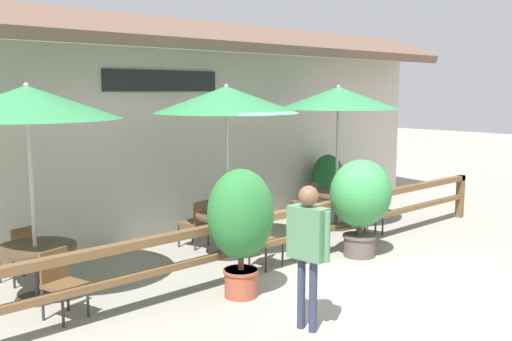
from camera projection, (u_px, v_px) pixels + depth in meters
ground_plane at (353, 279)px, 8.62m from camera, size 60.00×60.00×0.00m
building_facade at (191, 124)px, 11.32m from camera, size 14.28×1.49×4.23m
patio_railing at (303, 222)px, 9.29m from camera, size 10.40×0.14×0.95m
patio_umbrella_near at (27, 103)px, 7.40m from camera, size 2.42×2.42×2.93m
dining_table_near at (36, 257)px, 7.69m from camera, size 1.08×1.08×0.75m
chair_near_streetside at (61, 280)px, 7.09m from camera, size 0.51×0.51×0.86m
chair_near_wallside at (20, 251)px, 8.37m from camera, size 0.50×0.50×0.86m
patio_umbrella_middle at (226, 100)px, 9.42m from camera, size 2.42×2.42×2.93m
dining_table_middle at (227, 222)px, 9.71m from camera, size 1.08×1.08×0.75m
chair_middle_streetside at (263, 237)px, 9.17m from camera, size 0.43×0.43×0.86m
chair_middle_wallside at (196, 221)px, 10.30m from camera, size 0.51×0.51×0.86m
patio_umbrella_far at (338, 98)px, 11.41m from camera, size 2.42×2.42×2.93m
dining_table_far at (336, 199)px, 11.70m from camera, size 1.08×1.08×0.75m
chair_far_streetside at (367, 211)px, 11.13m from camera, size 0.51×0.51×0.86m
chair_far_wallside at (307, 200)px, 12.27m from camera, size 0.45×0.45×0.86m
potted_plant_tall_tropical at (361, 198)px, 9.67m from camera, size 1.11×1.00×1.67m
potted_plant_entrance_palm at (241, 220)px, 7.74m from camera, size 0.95×0.85×1.79m
potted_plant_broad_leaf at (328, 181)px, 13.46m from camera, size 0.81×0.73×1.33m
pedestrian at (308, 238)px, 6.64m from camera, size 0.26×0.61×1.74m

